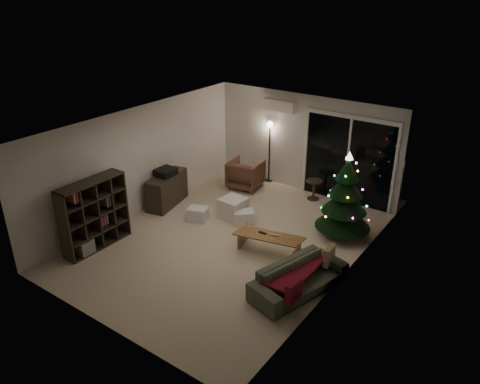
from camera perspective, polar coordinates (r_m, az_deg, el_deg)
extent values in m
plane|color=beige|center=(9.93, -1.48, -5.97)|extent=(6.50, 6.50, 0.00)
plane|color=white|center=(8.91, -1.66, 7.99)|extent=(6.50, 6.50, 0.00)
cube|color=silver|center=(11.93, 7.87, 5.84)|extent=(5.00, 0.02, 2.50)
cube|color=silver|center=(7.33, -17.10, -7.90)|extent=(5.00, 0.02, 2.50)
cube|color=silver|center=(10.93, -12.15, 3.72)|extent=(0.02, 6.50, 2.50)
cube|color=silver|center=(8.24, 12.52, -3.49)|extent=(0.02, 6.50, 2.50)
cube|color=black|center=(11.51, 13.04, 3.66)|extent=(2.20, 0.02, 2.10)
cube|color=white|center=(11.89, 4.83, 10.46)|extent=(0.90, 0.22, 0.28)
cube|color=#3F3833|center=(12.38, 13.51, -0.40)|extent=(2.60, 1.00, 0.10)
cube|color=white|center=(12.51, 14.47, 2.52)|extent=(2.20, 0.06, 1.00)
cube|color=#2D261C|center=(11.44, -8.90, 0.27)|extent=(0.72, 1.31, 0.77)
cube|color=black|center=(11.25, -9.06, 2.43)|extent=(0.39, 0.46, 0.16)
imported|color=brown|center=(12.24, 0.69, 2.21)|extent=(0.92, 0.94, 0.75)
cube|color=silver|center=(10.74, -0.86, -1.97)|extent=(0.56, 0.56, 0.48)
cube|color=silver|center=(10.70, -5.16, -2.70)|extent=(0.51, 0.45, 0.31)
cube|color=silver|center=(10.52, 0.44, -3.10)|extent=(0.55, 0.55, 0.31)
cylinder|color=#2D261C|center=(11.77, 8.98, 0.28)|extent=(0.51, 0.51, 0.51)
cylinder|color=black|center=(12.55, 3.60, 4.81)|extent=(0.26, 0.26, 1.60)
imported|color=#44493E|center=(8.39, 7.20, -10.36)|extent=(1.20, 1.98, 0.54)
cube|color=maroon|center=(8.36, 6.63, -9.47)|extent=(0.58, 1.33, 0.04)
cube|color=#927257|center=(8.68, 10.82, -7.61)|extent=(0.14, 0.36, 0.36)
cube|color=maroon|center=(7.70, 6.57, -11.94)|extent=(0.13, 0.36, 0.36)
cube|color=black|center=(9.36, 2.78, -4.98)|extent=(0.17, 0.05, 0.02)
cube|color=slate|center=(9.28, 4.25, -5.29)|extent=(0.16, 0.09, 0.02)
cone|color=black|center=(9.94, 12.72, -0.36)|extent=(1.42, 1.42, 1.90)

